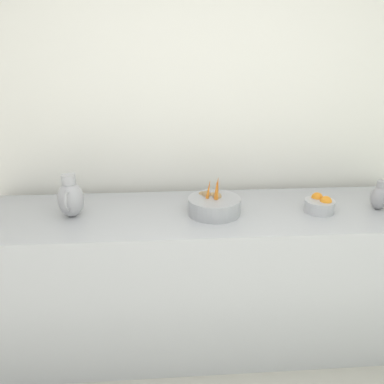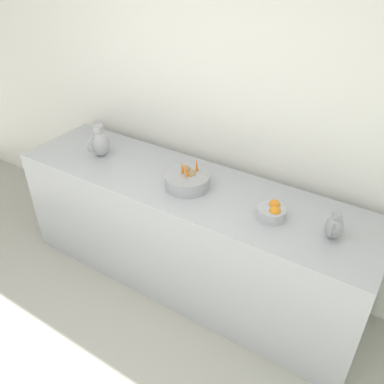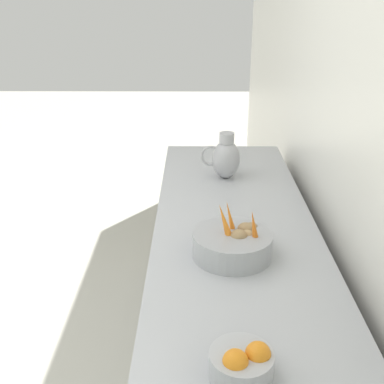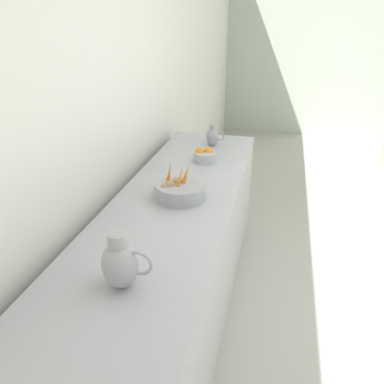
{
  "view_description": "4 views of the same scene",
  "coord_description": "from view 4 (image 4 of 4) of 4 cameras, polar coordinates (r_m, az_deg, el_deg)",
  "views": [
    {
      "loc": [
        0.7,
        -0.29,
        1.86
      ],
      "look_at": [
        -1.34,
        -0.15,
        1.09
      ],
      "focal_mm": 37.17,
      "sensor_mm": 36.0,
      "label": 1
    },
    {
      "loc": [
        0.49,
        1.28,
        2.41
      ],
      "look_at": [
        -1.31,
        0.12,
        0.99
      ],
      "focal_mm": 37.28,
      "sensor_mm": 36.0,
      "label": 2
    },
    {
      "loc": [
        -1.3,
        1.63,
        1.89
      ],
      "look_at": [
        -1.29,
        -0.14,
        1.13
      ],
      "focal_mm": 45.06,
      "sensor_mm": 36.0,
      "label": 3
    },
    {
      "loc": [
        -0.9,
        -1.95,
        1.93
      ],
      "look_at": [
        -1.32,
        -0.23,
        1.07
      ],
      "focal_mm": 34.95,
      "sensor_mm": 36.0,
      "label": 4
    }
  ],
  "objects": [
    {
      "name": "tile_wall_left",
      "position": [
        2.66,
        -10.07,
        16.22
      ],
      "size": [
        0.1,
        8.31,
        3.0
      ],
      "primitive_type": "cube",
      "color": "white",
      "rests_on": "ground_plane"
    },
    {
      "name": "prep_counter",
      "position": [
        2.48,
        -2.61,
        -10.59
      ],
      "size": [
        0.71,
        2.7,
        0.91
      ],
      "primitive_type": "cube",
      "color": "#ADAFB5",
      "rests_on": "ground_plane"
    },
    {
      "name": "vegetable_colander",
      "position": [
        2.24,
        -1.85,
        0.32
      ],
      "size": [
        0.31,
        0.31,
        0.23
      ],
      "color": "#9EA0A5",
      "rests_on": "prep_counter"
    },
    {
      "name": "orange_bowl",
      "position": [
        2.8,
        1.97,
        5.57
      ],
      "size": [
        0.18,
        0.18,
        0.11
      ],
      "color": "#ADAFB5",
      "rests_on": "prep_counter"
    },
    {
      "name": "metal_pitcher_tall",
      "position": [
        1.54,
        -10.83,
        -10.55
      ],
      "size": [
        0.21,
        0.15,
        0.25
      ],
      "color": "#A3A3A8",
      "rests_on": "prep_counter"
    },
    {
      "name": "metal_pitcher_short",
      "position": [
        3.14,
        3.19,
        8.49
      ],
      "size": [
        0.15,
        0.11,
        0.18
      ],
      "color": "#939399",
      "rests_on": "prep_counter"
    }
  ]
}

